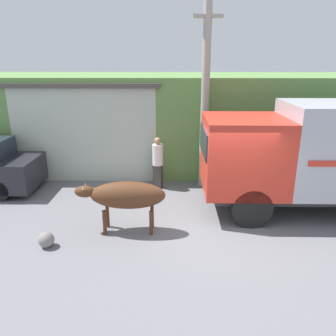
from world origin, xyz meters
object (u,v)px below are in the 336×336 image
Objects in this scene: pedestrian_on_hill at (158,161)px; roadside_rock at (46,240)px; brown_cow at (126,195)px; utility_pole at (205,92)px.

pedestrian_on_hill is 4.77× the size of roadside_rock.
brown_cow reaches higher than roadside_rock.
brown_cow is 0.37× the size of utility_pole.
pedestrian_on_hill is at bearing 79.29° from brown_cow.
pedestrian_on_hill reaches higher than brown_cow.
pedestrian_on_hill is 2.67m from utility_pole.
utility_pole reaches higher than brown_cow.
brown_cow is 2.07m from roadside_rock.
utility_pole reaches higher than pedestrian_on_hill.
roadside_rock is at bearing -134.15° from utility_pole.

